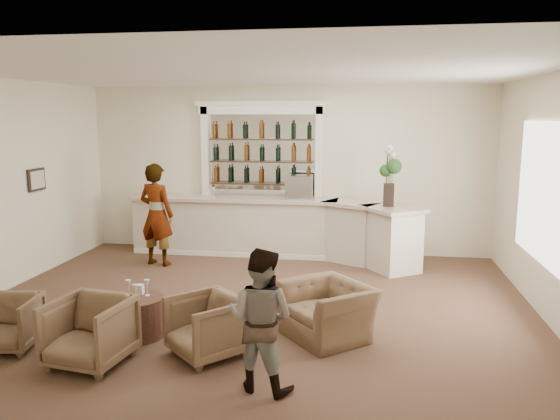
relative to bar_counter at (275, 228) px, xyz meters
The scene contains 19 objects.
ground 3.05m from the bar_counter, 86.88° to the right, with size 8.00×8.00×0.00m, color brown.
room_shell 2.91m from the bar_counter, 81.89° to the right, with size 8.04×7.02×3.32m.
bar_counter is the anchor object (origin of this frame).
back_bar_alcove 1.55m from the bar_counter, 129.15° to the left, with size 2.64×0.25×3.00m.
cocktail_table 4.26m from the bar_counter, 103.98° to the right, with size 0.67×0.67×0.50m, color #553224.
sommelier 2.26m from the bar_counter, 155.44° to the right, with size 0.69×0.45×1.88m, color gray.
guest 5.24m from the bar_counter, 81.78° to the right, with size 0.71×0.55×1.46m, color gray.
armchair_left 5.31m from the bar_counter, 116.84° to the right, with size 0.67×0.69×0.63m, color brown.
armchair_center 5.11m from the bar_counter, 103.89° to the right, with size 0.80×0.83×0.75m, color brown.
armchair_right 4.55m from the bar_counter, 90.09° to the right, with size 0.75×0.77×0.70m, color brown.
armchair_far 4.00m from the bar_counter, 70.84° to the right, with size 1.03×0.90×0.67m, color brown.
espresso_machine 0.92m from the bar_counter, 10.73° to the left, with size 0.52×0.44×0.46m, color silver.
flower_vase 2.49m from the bar_counter, 13.98° to the right, with size 0.28×0.28×1.08m.
wine_glass_bar_left 1.38m from the bar_counter, behind, with size 0.07×0.07×0.21m, color white, non-canonical shape.
wine_glass_bar_right 0.95m from the bar_counter, ahead, with size 0.07×0.07×0.21m, color white, non-canonical shape.
wine_glass_tbl_a 4.25m from the bar_counter, 105.65° to the right, with size 0.07×0.07×0.21m, color white, non-canonical shape.
wine_glass_tbl_b 4.15m from the bar_counter, 102.91° to the right, with size 0.07×0.07×0.21m, color white, non-canonical shape.
wine_glass_tbl_c 4.37m from the bar_counter, 103.06° to the right, with size 0.07×0.07×0.21m, color white, non-canonical shape.
napkin_holder 4.12m from the bar_counter, 104.72° to the right, with size 0.08×0.08×0.12m, color silver.
Camera 1 is at (1.59, -7.24, 2.73)m, focal length 35.00 mm.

